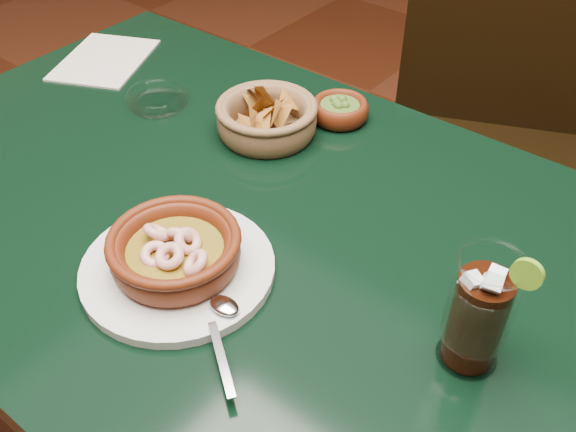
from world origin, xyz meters
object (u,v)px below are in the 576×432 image
Objects in this scene: cola_drink at (479,313)px; dining_table at (226,250)px; chip_basket at (267,118)px; shrimp_plate at (176,255)px; dining_chair at (487,137)px.

dining_table is at bearing 175.51° from cola_drink.
shrimp_plate is at bearing -69.96° from chip_basket.
dining_chair is at bearing 79.37° from dining_table.
dining_chair is (0.13, 0.71, -0.11)m from dining_table.
dining_table is at bearing -100.63° from dining_chair.
cola_drink is at bearing -4.49° from dining_table.
cola_drink is (0.41, -0.03, 0.17)m from dining_table.
dining_table is 6.98× the size of cola_drink.
dining_chair is 0.88m from shrimp_plate.
shrimp_plate is 1.59× the size of chip_basket.
dining_chair is 5.78× the size of cola_drink.
dining_table is 0.20m from shrimp_plate.
dining_table is at bearing 111.19° from shrimp_plate.
cola_drink is (0.28, -0.74, 0.28)m from dining_chair.
dining_chair reaches higher than shrimp_plate.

